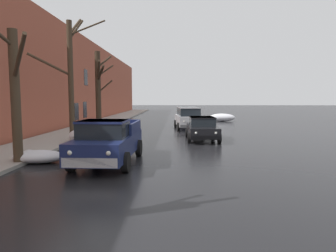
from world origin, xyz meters
The scene contains 12 objects.
left_sidewalk_slab centered at (-6.92, 18.00, 0.07)m, with size 3.22×80.00×0.14m, color gray.
brick_townhouse_facade centered at (-9.03, 18.01, 4.37)m, with size 0.63×80.00×8.75m.
snow_bank_near_corner_left centered at (-5.03, 8.28, 0.25)m, with size 2.07×1.21×0.50m.
snow_bank_along_left_kerb centered at (5.44, 29.11, 0.41)m, with size 2.86×1.21×0.86m.
snow_bank_mid_block_left centered at (-4.61, 13.09, 0.43)m, with size 1.84×1.11×0.89m.
bare_tree_second_along_sidewalk centered at (-5.55, 7.80, 2.84)m, with size 1.77×3.34×5.38m.
bare_tree_mid_block centered at (-5.61, 13.82, 3.90)m, with size 3.96×2.59×7.33m.
bare_tree_far_down_block centered at (-5.51, 19.59, 3.31)m, with size 1.32×3.29×6.15m.
pickup_truck_darkblue_approaching_near_lane centered at (-2.16, 8.20, 0.88)m, with size 2.26×4.98×1.76m.
sedan_black_parked_kerbside_close centered at (2.10, 14.80, 0.75)m, with size 1.96×4.10×1.42m.
suv_silver_parked_kerbside_mid centered at (1.50, 21.00, 0.99)m, with size 2.36×4.56×1.82m.
sedan_darkblue_parked_far_down_block centered at (1.51, 26.89, 0.75)m, with size 1.90×4.28×1.42m.
Camera 1 is at (0.52, -3.09, 2.59)m, focal length 31.28 mm.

